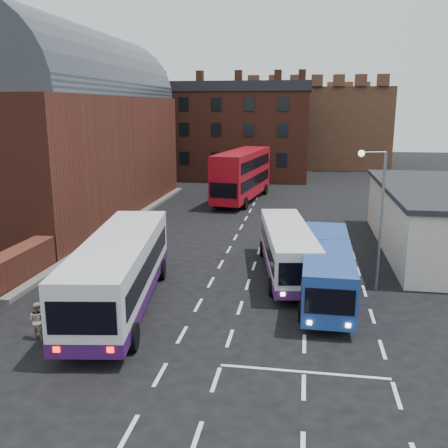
% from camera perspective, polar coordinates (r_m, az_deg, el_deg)
% --- Properties ---
extents(ground, '(180.00, 180.00, 0.00)m').
position_cam_1_polar(ground, '(21.89, -4.30, -11.61)').
color(ground, black).
extents(railway_station, '(12.00, 28.00, 16.00)m').
position_cam_1_polar(railway_station, '(45.13, -17.76, 10.67)').
color(railway_station, '#602B1E').
rests_on(railway_station, ground).
extents(brick_terrace, '(22.00, 10.00, 11.00)m').
position_cam_1_polar(brick_terrace, '(66.27, -0.12, 10.06)').
color(brick_terrace, brown).
rests_on(brick_terrace, ground).
extents(castle_keep, '(22.00, 22.00, 12.00)m').
position_cam_1_polar(castle_keep, '(85.35, 10.26, 10.91)').
color(castle_keep, brown).
rests_on(castle_keep, ground).
extents(bus_white_outbound, '(4.56, 12.49, 3.33)m').
position_cam_1_polar(bus_white_outbound, '(23.68, -11.80, -4.79)').
color(bus_white_outbound, silver).
rests_on(bus_white_outbound, ground).
extents(bus_white_inbound, '(3.80, 10.26, 2.73)m').
position_cam_1_polar(bus_white_inbound, '(27.94, 7.26, -2.59)').
color(bus_white_inbound, silver).
rests_on(bus_white_inbound, ground).
extents(bus_blue, '(2.58, 9.84, 2.68)m').
position_cam_1_polar(bus_blue, '(24.99, 11.66, -4.76)').
color(bus_blue, navy).
rests_on(bus_blue, ground).
extents(bus_red_double, '(4.55, 12.70, 4.97)m').
position_cam_1_polar(bus_red_double, '(49.57, 2.08, 5.65)').
color(bus_red_double, '#9E0C18').
rests_on(bus_red_double, ground).
extents(street_lamp, '(1.41, 0.58, 7.17)m').
position_cam_1_polar(street_lamp, '(25.77, 17.09, 1.78)').
color(street_lamp, slate).
rests_on(street_lamp, ground).
extents(pedestrian_red, '(0.64, 0.44, 1.69)m').
position_cam_1_polar(pedestrian_red, '(21.33, -18.07, -10.47)').
color(pedestrian_red, maroon).
rests_on(pedestrian_red, ground).
extents(pedestrian_beige, '(0.86, 0.73, 1.55)m').
position_cam_1_polar(pedestrian_beige, '(21.86, -20.50, -10.28)').
color(pedestrian_beige, '#A39582').
rests_on(pedestrian_beige, ground).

